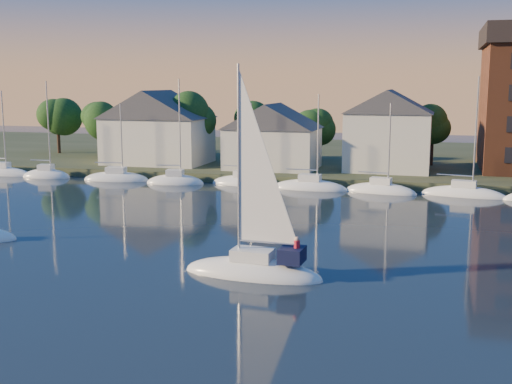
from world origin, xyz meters
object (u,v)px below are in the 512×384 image
at_px(clubhouse_centre, 273,135).
at_px(clubhouse_east, 388,130).
at_px(hero_sailboat, 255,266).
at_px(clubhouse_west, 158,126).

distance_m(clubhouse_centre, clubhouse_east, 14.17).
bearing_deg(hero_sailboat, clubhouse_east, -93.22).
distance_m(clubhouse_west, clubhouse_east, 30.02).
xyz_separation_m(clubhouse_west, clubhouse_centre, (16.00, -1.00, -0.80)).
height_order(clubhouse_west, hero_sailboat, hero_sailboat).
bearing_deg(clubhouse_east, hero_sailboat, -95.98).
relative_size(clubhouse_west, hero_sailboat, 0.99).
height_order(clubhouse_east, hero_sailboat, hero_sailboat).
height_order(clubhouse_west, clubhouse_centre, clubhouse_west).
bearing_deg(clubhouse_east, clubhouse_west, -178.09).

